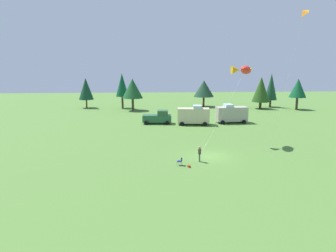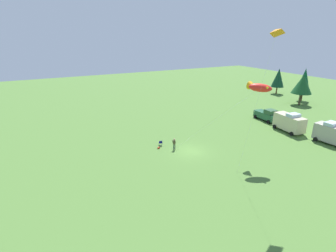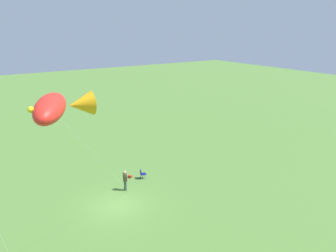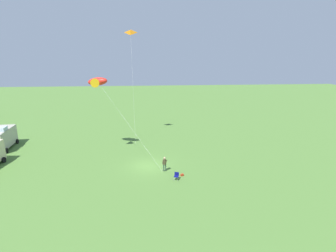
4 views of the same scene
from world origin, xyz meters
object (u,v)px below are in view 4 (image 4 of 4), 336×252
Objects in this scene: van_motorhome_grey at (2,138)px; kite_large_fish at (97,82)px; backpack_on_grass at (182,175)px; folding_chair at (176,175)px; kite_delta_orange at (130,32)px; person_kite_flyer at (165,163)px.

van_motorhome_grey is 0.54× the size of kite_large_fish.
van_motorhome_grey is 16.59m from kite_large_fish.
kite_large_fish is at bearing 50.88° from backpack_on_grass.
folding_chair is 15.93m from kite_large_fish.
kite_delta_orange reaches higher than van_motorhome_grey.
folding_chair is (-2.21, -1.14, -0.53)m from person_kite_flyer.
kite_large_fish is (8.22, 10.10, 9.53)m from backpack_on_grass.
kite_delta_orange is at bearing 94.03° from van_motorhome_grey.
van_motorhome_grey is (11.45, 23.70, 1.16)m from folding_chair.
kite_large_fish is 0.62× the size of kite_delta_orange.
van_motorhome_grey is at bearing 98.87° from kite_delta_orange.
folding_chair is 21.84m from kite_delta_orange.
backpack_on_grass is at bearing 55.03° from person_kite_flyer.
folding_chair is 1.17m from backpack_on_grass.
backpack_on_grass is 26.68m from van_motorhome_grey.
kite_large_fish is at bearing -116.29° from folding_chair.
person_kite_flyer reaches higher than backpack_on_grass.
kite_delta_orange is at bearing -160.41° from person_kite_flyer.
folding_chair is at bearing -134.01° from kite_large_fish.
folding_chair is 0.05× the size of kite_delta_orange.
person_kite_flyer is 24.40m from van_motorhome_grey.
kite_delta_orange is (2.89, -18.55, 14.49)m from van_motorhome_grey.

